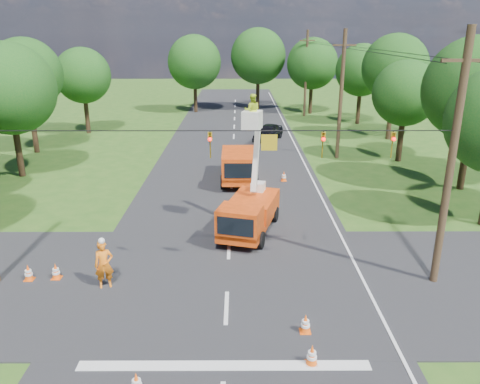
{
  "coord_description": "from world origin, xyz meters",
  "views": [
    {
      "loc": [
        0.45,
        -15.03,
        9.75
      ],
      "look_at": [
        0.53,
        5.8,
        2.6
      ],
      "focal_mm": 35.0,
      "sensor_mm": 36.0,
      "label": 1
    }
  ],
  "objects_px": {
    "traffic_cone_2": "(234,226)",
    "tree_right_d": "(395,67)",
    "tree_far_a": "(194,62)",
    "distant_car": "(268,132)",
    "tree_right_c": "(406,93)",
    "tree_far_b": "(258,56)",
    "second_truck": "(239,165)",
    "traffic_cone_3": "(267,201)",
    "traffic_cone_5": "(28,273)",
    "ground_worker": "(104,265)",
    "traffic_cone_7": "(284,176)",
    "pole_right_mid": "(341,94)",
    "traffic_cone_1": "(312,355)",
    "tree_left_f": "(83,76)",
    "traffic_cone_4": "(56,271)",
    "pole_right_near": "(451,162)",
    "bucket_truck": "(249,206)",
    "tree_left_e": "(26,74)",
    "tree_right_b": "(476,89)",
    "traffic_cone_0": "(137,384)",
    "pole_right_far": "(306,73)",
    "tree_left_d": "(9,89)",
    "tree_right_e": "(362,70)",
    "traffic_cone_8": "(305,324)",
    "tree_far_c": "(312,64)"
  },
  "relations": [
    {
      "from": "traffic_cone_2",
      "to": "traffic_cone_5",
      "type": "distance_m",
      "value": 9.77
    },
    {
      "from": "traffic_cone_8",
      "to": "tree_far_b",
      "type": "bearing_deg",
      "value": 89.68
    },
    {
      "from": "ground_worker",
      "to": "tree_right_c",
      "type": "distance_m",
      "value": 26.9
    },
    {
      "from": "traffic_cone_0",
      "to": "tree_left_f",
      "type": "height_order",
      "value": "tree_left_f"
    },
    {
      "from": "bucket_truck",
      "to": "traffic_cone_3",
      "type": "xyz_separation_m",
      "value": [
        1.16,
        3.85,
        -1.12
      ]
    },
    {
      "from": "traffic_cone_2",
      "to": "tree_right_d",
      "type": "relative_size",
      "value": 0.07
    },
    {
      "from": "tree_left_e",
      "to": "traffic_cone_4",
      "type": "bearing_deg",
      "value": -66.03
    },
    {
      "from": "bucket_truck",
      "to": "tree_left_e",
      "type": "distance_m",
      "value": 25.18
    },
    {
      "from": "pole_right_near",
      "to": "tree_right_e",
      "type": "relative_size",
      "value": 1.16
    },
    {
      "from": "distant_car",
      "to": "traffic_cone_3",
      "type": "xyz_separation_m",
      "value": [
        -1.11,
        -17.74,
        -0.41
      ]
    },
    {
      "from": "tree_right_b",
      "to": "tree_right_e",
      "type": "height_order",
      "value": "tree_right_b"
    },
    {
      "from": "traffic_cone_4",
      "to": "traffic_cone_5",
      "type": "height_order",
      "value": "same"
    },
    {
      "from": "tree_left_f",
      "to": "tree_far_a",
      "type": "bearing_deg",
      "value": 52.99
    },
    {
      "from": "tree_left_e",
      "to": "tree_far_c",
      "type": "distance_m",
      "value": 33.04
    },
    {
      "from": "tree_left_d",
      "to": "tree_left_f",
      "type": "bearing_deg",
      "value": 89.24
    },
    {
      "from": "second_truck",
      "to": "distant_car",
      "type": "bearing_deg",
      "value": 77.45
    },
    {
      "from": "traffic_cone_0",
      "to": "ground_worker",
      "type": "bearing_deg",
      "value": 112.68
    },
    {
      "from": "traffic_cone_7",
      "to": "tree_left_d",
      "type": "relative_size",
      "value": 0.08
    },
    {
      "from": "tree_left_f",
      "to": "tree_right_c",
      "type": "relative_size",
      "value": 1.07
    },
    {
      "from": "tree_right_c",
      "to": "tree_far_b",
      "type": "distance_m",
      "value": 27.97
    },
    {
      "from": "second_truck",
      "to": "traffic_cone_2",
      "type": "relative_size",
      "value": 8.6
    },
    {
      "from": "traffic_cone_4",
      "to": "tree_right_c",
      "type": "xyz_separation_m",
      "value": [
        20.32,
        18.77,
        4.95
      ]
    },
    {
      "from": "tree_left_e",
      "to": "tree_right_b",
      "type": "relative_size",
      "value": 0.98
    },
    {
      "from": "traffic_cone_0",
      "to": "tree_right_e",
      "type": "xyz_separation_m",
      "value": [
        16.23,
        41.32,
        5.45
      ]
    },
    {
      "from": "traffic_cone_2",
      "to": "pole_right_near",
      "type": "relative_size",
      "value": 0.07
    },
    {
      "from": "bucket_truck",
      "to": "traffic_cone_7",
      "type": "relative_size",
      "value": 9.84
    },
    {
      "from": "tree_right_b",
      "to": "tree_right_e",
      "type": "relative_size",
      "value": 1.12
    },
    {
      "from": "traffic_cone_8",
      "to": "pole_right_far",
      "type": "height_order",
      "value": "pole_right_far"
    },
    {
      "from": "traffic_cone_2",
      "to": "pole_right_near",
      "type": "xyz_separation_m",
      "value": [
        8.26,
        -5.02,
        4.75
      ]
    },
    {
      "from": "bucket_truck",
      "to": "tree_right_b",
      "type": "bearing_deg",
      "value": 42.48
    },
    {
      "from": "pole_right_mid",
      "to": "traffic_cone_1",
      "type": "bearing_deg",
      "value": -103.0
    },
    {
      "from": "tree_left_f",
      "to": "ground_worker",
      "type": "bearing_deg",
      "value": -71.96
    },
    {
      "from": "ground_worker",
      "to": "traffic_cone_7",
      "type": "height_order",
      "value": "ground_worker"
    },
    {
      "from": "tree_left_d",
      "to": "tree_right_b",
      "type": "relative_size",
      "value": 0.96
    },
    {
      "from": "bucket_truck",
      "to": "traffic_cone_3",
      "type": "height_order",
      "value": "bucket_truck"
    },
    {
      "from": "distant_car",
      "to": "pole_right_mid",
      "type": "distance_m",
      "value": 9.41
    },
    {
      "from": "traffic_cone_0",
      "to": "distant_car",
      "type": "bearing_deg",
      "value": 80.16
    },
    {
      "from": "tree_far_c",
      "to": "tree_left_f",
      "type": "bearing_deg",
      "value": -153.72
    },
    {
      "from": "pole_right_mid",
      "to": "tree_far_c",
      "type": "xyz_separation_m",
      "value": [
        1.0,
        22.0,
        0.96
      ]
    },
    {
      "from": "traffic_cone_3",
      "to": "traffic_cone_5",
      "type": "height_order",
      "value": "same"
    },
    {
      "from": "tree_right_d",
      "to": "pole_right_mid",
      "type": "bearing_deg",
      "value": -131.99
    },
    {
      "from": "bucket_truck",
      "to": "second_truck",
      "type": "bearing_deg",
      "value": 108.88
    },
    {
      "from": "traffic_cone_7",
      "to": "pole_right_far",
      "type": "bearing_deg",
      "value": 79.41
    },
    {
      "from": "tree_far_a",
      "to": "distant_car",
      "type": "bearing_deg",
      "value": -63.39
    },
    {
      "from": "traffic_cone_8",
      "to": "tree_right_d",
      "type": "height_order",
      "value": "tree_right_d"
    },
    {
      "from": "tree_right_b",
      "to": "ground_worker",
      "type": "bearing_deg",
      "value": -147.96
    },
    {
      "from": "tree_left_d",
      "to": "tree_right_d",
      "type": "relative_size",
      "value": 0.95
    },
    {
      "from": "tree_right_c",
      "to": "second_truck",
      "type": "bearing_deg",
      "value": -157.23
    },
    {
      "from": "tree_far_b",
      "to": "tree_right_c",
      "type": "bearing_deg",
      "value": -68.58
    },
    {
      "from": "traffic_cone_4",
      "to": "pole_right_mid",
      "type": "xyz_separation_m",
      "value": [
        15.62,
        19.77,
        4.75
      ]
    }
  ]
}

